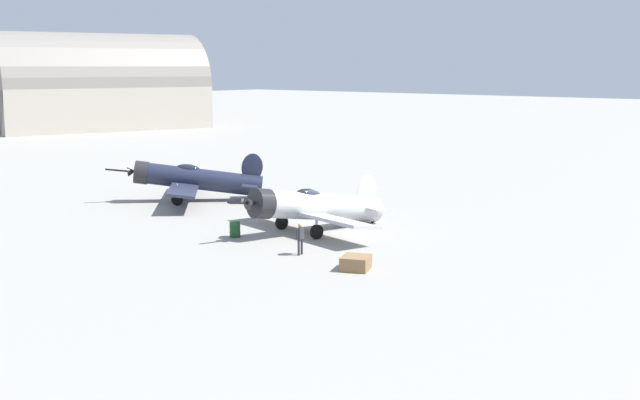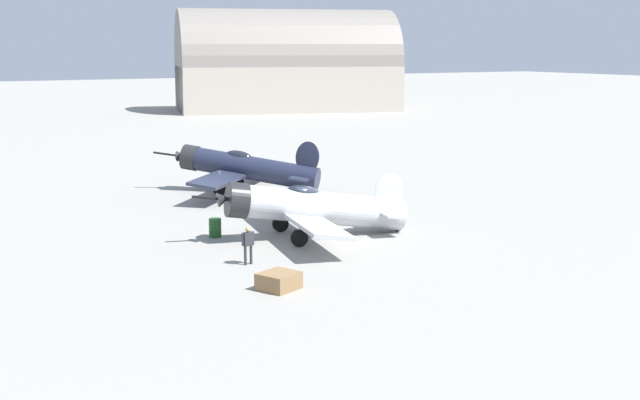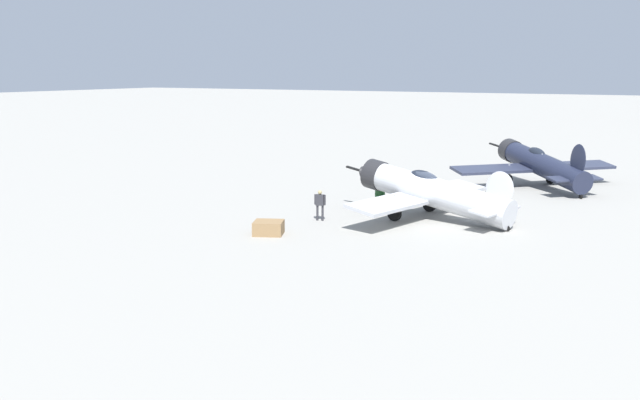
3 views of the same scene
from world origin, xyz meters
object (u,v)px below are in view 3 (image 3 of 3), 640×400
at_px(fuel_drum, 380,197).
at_px(ground_crew_mechanic, 320,202).
at_px(airplane_foreground, 429,192).
at_px(equipment_crate, 269,228).
at_px(airplane_mid_apron, 539,164).

bearing_deg(fuel_drum, ground_crew_mechanic, 170.94).
distance_m(ground_crew_mechanic, fuel_drum, 5.71).
height_order(airplane_foreground, equipment_crate, airplane_foreground).
bearing_deg(ground_crew_mechanic, airplane_foreground, 114.51).
bearing_deg(airplane_foreground, ground_crew_mechanic, 46.40).
distance_m(airplane_foreground, ground_crew_mechanic, 5.82).
bearing_deg(equipment_crate, fuel_drum, -8.93).
distance_m(airplane_foreground, airplane_mid_apron, 13.64).
bearing_deg(ground_crew_mechanic, equipment_crate, -18.21).
bearing_deg(equipment_crate, airplane_foreground, -36.86).
relative_size(airplane_foreground, equipment_crate, 6.11).
height_order(ground_crew_mechanic, equipment_crate, ground_crew_mechanic).
relative_size(ground_crew_mechanic, equipment_crate, 0.91).
height_order(airplane_mid_apron, fuel_drum, airplane_mid_apron).
distance_m(airplane_mid_apron, equipment_crate, 22.19).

